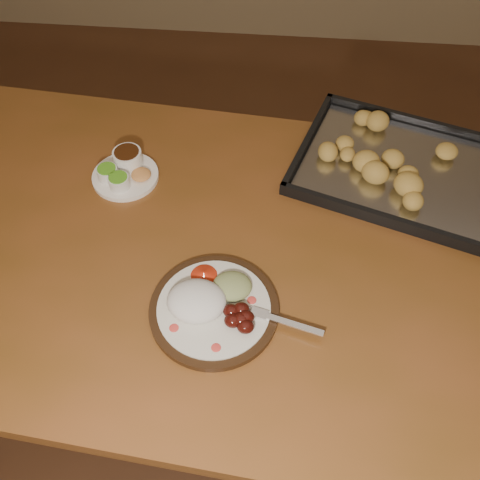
# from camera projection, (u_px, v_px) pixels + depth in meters

# --- Properties ---
(ground) EXTENTS (4.00, 4.00, 0.00)m
(ground) POSITION_uv_depth(u_px,v_px,m) (307.00, 372.00, 1.78)
(ground) COLOR #58331E
(ground) RESTS_ON ground
(dining_table) EXTENTS (1.57, 1.03, 0.75)m
(dining_table) POSITION_uv_depth(u_px,v_px,m) (226.00, 274.00, 1.23)
(dining_table) COLOR brown
(dining_table) RESTS_ON ground
(dinner_plate) EXTENTS (0.34, 0.25, 0.06)m
(dinner_plate) POSITION_uv_depth(u_px,v_px,m) (212.00, 305.00, 1.04)
(dinner_plate) COLOR black
(dinner_plate) RESTS_ON dining_table
(condiment_saucer) EXTENTS (0.16, 0.16, 0.05)m
(condiment_saucer) POSITION_uv_depth(u_px,v_px,m) (124.00, 171.00, 1.27)
(condiment_saucer) COLOR white
(condiment_saucer) RESTS_ON dining_table
(baking_tray) EXTENTS (0.59, 0.50, 0.05)m
(baking_tray) POSITION_uv_depth(u_px,v_px,m) (404.00, 168.00, 1.28)
(baking_tray) COLOR black
(baking_tray) RESTS_ON dining_table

